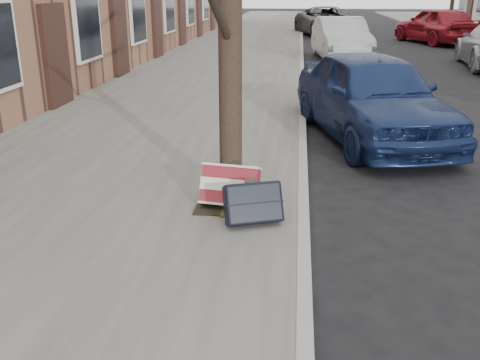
# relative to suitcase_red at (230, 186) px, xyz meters

# --- Properties ---
(ground) EXTENTS (120.00, 120.00, 0.00)m
(ground) POSITION_rel_suitcase_red_xyz_m (2.05, -1.07, -0.36)
(ground) COLOR black
(ground) RESTS_ON ground
(near_sidewalk) EXTENTS (5.00, 70.00, 0.12)m
(near_sidewalk) POSITION_rel_suitcase_red_xyz_m (-1.65, 13.93, -0.30)
(near_sidewalk) COLOR slate
(near_sidewalk) RESTS_ON ground
(dirt_patch) EXTENTS (0.85, 0.85, 0.02)m
(dirt_patch) POSITION_rel_suitcase_red_xyz_m (0.05, 0.13, -0.23)
(dirt_patch) COLOR black
(dirt_patch) RESTS_ON near_sidewalk
(suitcase_red) EXTENTS (0.66, 0.43, 0.48)m
(suitcase_red) POSITION_rel_suitcase_red_xyz_m (0.00, 0.00, 0.00)
(suitcase_red) COLOR maroon
(suitcase_red) RESTS_ON near_sidewalk
(suitcase_navy) EXTENTS (0.67, 0.52, 0.46)m
(suitcase_navy) POSITION_rel_suitcase_red_xyz_m (0.29, -0.42, -0.01)
(suitcase_navy) COLOR black
(suitcase_navy) RESTS_ON near_sidewalk
(car_near_front) EXTENTS (2.70, 4.51, 1.44)m
(car_near_front) POSITION_rel_suitcase_red_xyz_m (1.90, 3.46, 0.36)
(car_near_front) COLOR #15244D
(car_near_front) RESTS_ON ground
(car_near_mid) EXTENTS (1.95, 4.45, 1.42)m
(car_near_mid) POSITION_rel_suitcase_red_xyz_m (2.11, 13.59, 0.35)
(car_near_mid) COLOR #B8BCC0
(car_near_mid) RESTS_ON ground
(car_near_back) EXTENTS (3.56, 5.57, 1.43)m
(car_near_back) POSITION_rel_suitcase_red_xyz_m (2.08, 23.40, 0.36)
(car_near_back) COLOR #3A3B40
(car_near_back) RESTS_ON ground
(car_far_back) EXTENTS (3.29, 5.02, 1.59)m
(car_far_back) POSITION_rel_suitcase_red_xyz_m (6.67, 19.81, 0.44)
(car_far_back) COLOR maroon
(car_far_back) RESTS_ON ground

